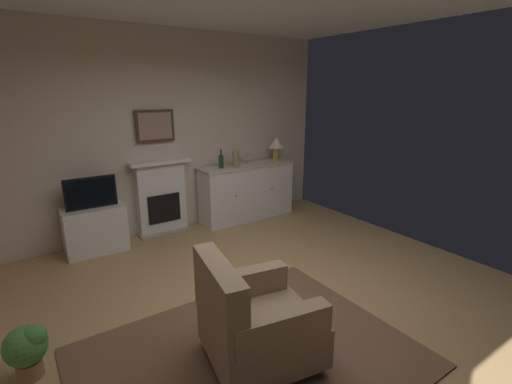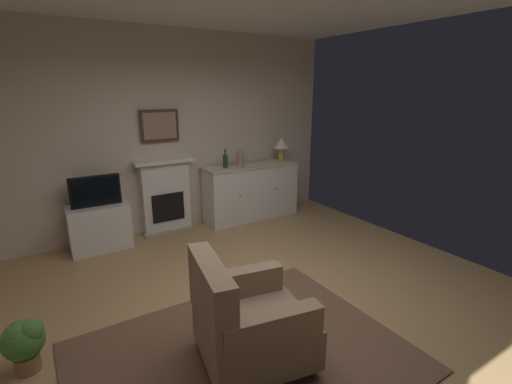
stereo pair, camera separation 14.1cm
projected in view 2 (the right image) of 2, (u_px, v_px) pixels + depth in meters
The scene contains 15 objects.
ground_plane at pixel (280, 312), 3.58m from camera, with size 5.22×5.46×0.10m, color tan.
wall_rear at pixel (175, 133), 5.37m from camera, with size 5.22×0.06×2.90m, color beige.
area_rug at pixel (243, 357), 2.90m from camera, with size 2.55×1.96×0.02m, color brown.
fireplace_unit at pixel (166, 196), 5.39m from camera, with size 0.87×0.30×1.10m.
framed_picture at pixel (160, 126), 5.15m from camera, with size 0.55×0.04×0.45m.
sideboard_cabinet at pixel (251, 191), 5.98m from camera, with size 1.59×0.49×0.90m.
table_lamp at pixel (281, 144), 6.08m from camera, with size 0.26×0.26×0.40m.
wine_bottle at pixel (225, 161), 5.58m from camera, with size 0.08×0.08×0.29m.
wine_glass_left at pixel (247, 158), 5.77m from camera, with size 0.07×0.07×0.16m.
wine_glass_center at pixel (253, 157), 5.83m from camera, with size 0.07×0.07×0.16m.
vase_decorative at pixel (240, 158), 5.66m from camera, with size 0.11×0.11×0.28m.
tv_cabinet at pixel (100, 227), 4.83m from camera, with size 0.75×0.42×0.61m.
tv_set at pixel (95, 191), 4.67m from camera, with size 0.62×0.07×0.40m.
potted_plant_fern at pixel (25, 341), 2.71m from camera, with size 0.30×0.30×0.43m.
armchair at pixel (246, 322), 2.74m from camera, with size 0.93×0.89×0.92m.
Camera 2 is at (-1.86, -2.52, 2.08)m, focal length 25.48 mm.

